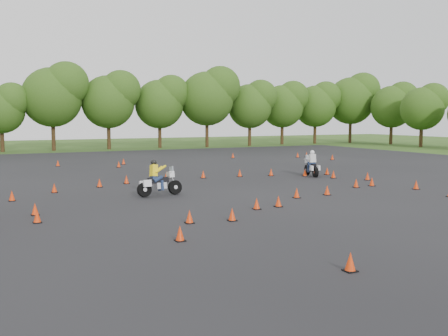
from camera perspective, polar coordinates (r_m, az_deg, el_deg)
The scene contains 6 objects.
ground at distance 21.65m, azimuth 4.67°, elevation -4.12°, with size 140.00×140.00×0.00m, color #2D5119.
asphalt_pad at distance 26.92m, azimuth -1.87°, elevation -2.15°, with size 62.00×62.00×0.00m, color black.
treeline at distance 55.04m, azimuth -12.93°, elevation 6.58°, with size 87.11×32.35×10.79m.
traffic_cones at distance 26.41m, azimuth -2.09°, elevation -1.81°, with size 36.23×32.94×0.45m.
rider_yellow at distance 23.82m, azimuth -7.29°, elevation -1.12°, with size 2.25×0.69×1.74m, color yellow, non-canonical shape.
rider_white at distance 32.25m, azimuth 9.96°, elevation 0.56°, with size 2.14×0.66×1.65m, color silver, non-canonical shape.
Camera 1 is at (-10.93, -18.32, 3.71)m, focal length 40.00 mm.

